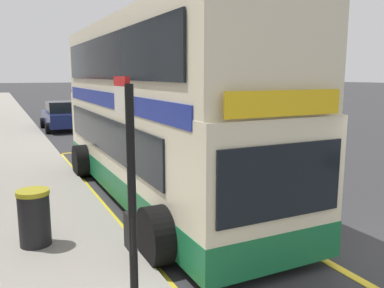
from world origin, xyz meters
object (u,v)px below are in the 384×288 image
double_decker_bus (156,117)px  litter_bin (34,217)px  parked_car_white_far (93,94)px  parked_car_navy_across (62,116)px  bus_stop_sign (130,197)px

double_decker_bus → litter_bin: size_ratio=10.11×
double_decker_bus → parked_car_white_far: size_ratio=2.40×
parked_car_navy_across → litter_bin: parked_car_navy_across is taller
double_decker_bus → bus_stop_sign: (-2.40, -5.50, -0.22)m
parked_car_navy_across → litter_bin: bearing=-98.2°
bus_stop_sign → litter_bin: bearing=102.6°
parked_car_navy_across → litter_bin: 16.56m
bus_stop_sign → parked_car_white_far: bus_stop_sign is taller
double_decker_bus → parked_car_navy_across: bearing=91.2°
bus_stop_sign → parked_car_white_far: 46.80m
bus_stop_sign → parked_car_white_far: bearing=78.2°
double_decker_bus → parked_car_white_far: double_decker_bus is taller
double_decker_bus → bus_stop_sign: bearing=-113.6°
double_decker_bus → parked_car_white_far: bearing=79.9°
bus_stop_sign → parked_car_navy_across: bus_stop_sign is taller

